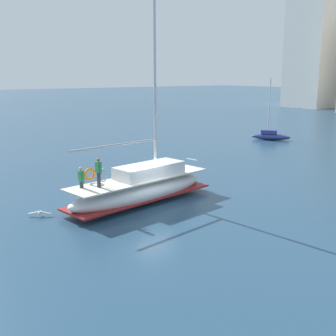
{
  "coord_description": "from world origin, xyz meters",
  "views": [
    {
      "loc": [
        19.0,
        -13.1,
        7.28
      ],
      "look_at": [
        -0.76,
        1.79,
        1.8
      ],
      "focal_mm": 45.14,
      "sensor_mm": 36.0,
      "label": 1
    }
  ],
  "objects_px": {
    "moored_catamaran": "(270,136)",
    "mooring_buoy": "(133,172)",
    "seagull": "(40,213)",
    "main_sailboat": "(141,187)"
  },
  "relations": [
    {
      "from": "main_sailboat",
      "to": "seagull",
      "type": "bearing_deg",
      "value": -101.54
    },
    {
      "from": "moored_catamaran",
      "to": "main_sailboat",
      "type": "bearing_deg",
      "value": -65.74
    },
    {
      "from": "main_sailboat",
      "to": "moored_catamaran",
      "type": "relative_size",
      "value": 1.91
    },
    {
      "from": "moored_catamaran",
      "to": "mooring_buoy",
      "type": "height_order",
      "value": "moored_catamaran"
    },
    {
      "from": "mooring_buoy",
      "to": "moored_catamaran",
      "type": "bearing_deg",
      "value": 103.15
    },
    {
      "from": "main_sailboat",
      "to": "seagull",
      "type": "relative_size",
      "value": 12.45
    },
    {
      "from": "main_sailboat",
      "to": "mooring_buoy",
      "type": "bearing_deg",
      "value": 151.66
    },
    {
      "from": "moored_catamaran",
      "to": "mooring_buoy",
      "type": "relative_size",
      "value": 7.14
    },
    {
      "from": "moored_catamaran",
      "to": "mooring_buoy",
      "type": "distance_m",
      "value": 22.33
    },
    {
      "from": "seagull",
      "to": "mooring_buoy",
      "type": "distance_m",
      "value": 10.34
    }
  ]
}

